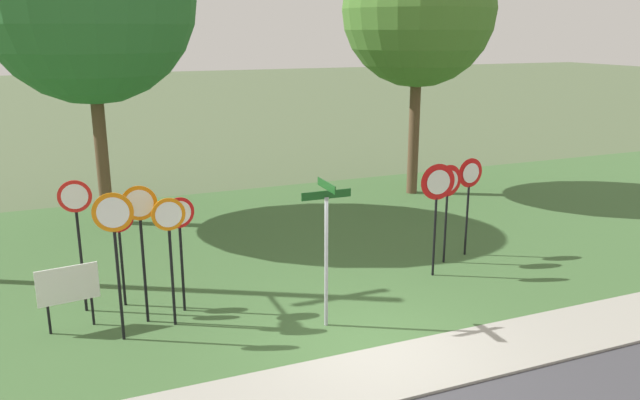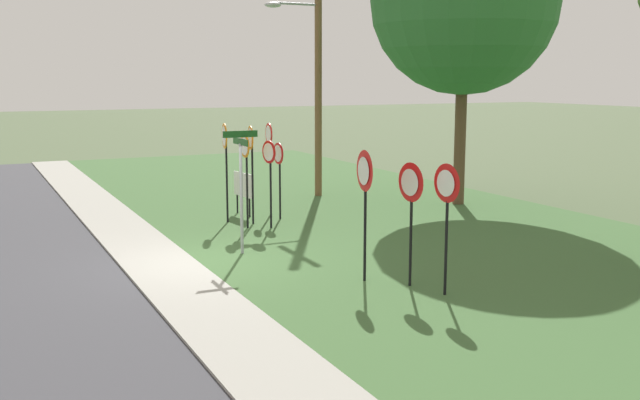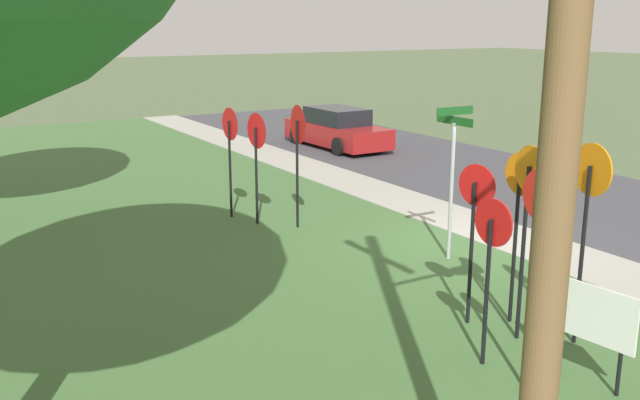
{
  "view_description": "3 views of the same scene",
  "coord_description": "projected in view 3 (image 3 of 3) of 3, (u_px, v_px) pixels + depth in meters",
  "views": [
    {
      "loc": [
        -4.68,
        -8.89,
        5.47
      ],
      "look_at": [
        0.54,
        3.81,
        1.75
      ],
      "focal_mm": 35.21,
      "sensor_mm": 36.0,
      "label": 1
    },
    {
      "loc": [
        15.19,
        -4.43,
        4.04
      ],
      "look_at": [
        0.03,
        2.93,
        1.22
      ],
      "focal_mm": 41.29,
      "sensor_mm": 36.0,
      "label": 2
    },
    {
      "loc": [
        -9.98,
        9.64,
        4.31
      ],
      "look_at": [
        0.66,
        3.3,
        1.2
      ],
      "focal_mm": 39.98,
      "sensor_mm": 36.0,
      "label": 3
    }
  ],
  "objects": [
    {
      "name": "grass_median",
      "position": [
        194.0,
        303.0,
        11.17
      ],
      "size": [
        44.0,
        12.0,
        0.04
      ],
      "primitive_type": "cube",
      "color": "#3D6033",
      "rests_on": "ground_plane"
    },
    {
      "name": "road_asphalt",
      "position": [
        633.0,
        212.0,
        16.54
      ],
      "size": [
        44.0,
        6.4,
        0.01
      ],
      "primitive_type": "cube",
      "color": "#3D3D42",
      "rests_on": "ground_plane"
    },
    {
      "name": "stop_sign_far_center",
      "position": [
        519.0,
        203.0,
        10.03
      ],
      "size": [
        0.61,
        0.09,
        2.51
      ],
      "rotation": [
        0.0,
        0.0,
        -0.0
      ],
      "color": "black",
      "rests_on": "grass_median"
    },
    {
      "name": "parked_sedan_distant",
      "position": [
        337.0,
        129.0,
        24.97
      ],
      "size": [
        4.53,
        1.97,
        1.39
      ],
      "rotation": [
        0.0,
        0.0,
        0.02
      ],
      "color": "maroon",
      "rests_on": "road_asphalt"
    },
    {
      "name": "stop_sign_near_right",
      "position": [
        538.0,
        235.0,
        8.07
      ],
      "size": [
        0.63,
        0.11,
        2.69
      ],
      "rotation": [
        0.0,
        0.0,
        -0.09
      ],
      "color": "black",
      "rests_on": "grass_median"
    },
    {
      "name": "notice_board",
      "position": [
        593.0,
        319.0,
        8.46
      ],
      "size": [
        1.09,
        0.17,
        1.25
      ],
      "rotation": [
        0.0,
        0.0,
        0.13
      ],
      "color": "black",
      "rests_on": "grass_median"
    },
    {
      "name": "stop_sign_far_left",
      "position": [
        588.0,
        201.0,
        9.29
      ],
      "size": [
        0.69,
        0.13,
        2.76
      ],
      "rotation": [
        0.0,
        0.0,
        -0.15
      ],
      "color": "black",
      "rests_on": "grass_median"
    },
    {
      "name": "stop_sign_near_left",
      "position": [
        475.0,
        212.0,
        10.02
      ],
      "size": [
        0.6,
        0.14,
        2.35
      ],
      "rotation": [
        0.0,
        0.0,
        0.19
      ],
      "color": "black",
      "rests_on": "grass_median"
    },
    {
      "name": "yield_sign_far_left",
      "position": [
        298.0,
        136.0,
        14.77
      ],
      "size": [
        0.81,
        0.13,
        2.61
      ],
      "rotation": [
        0.0,
        0.0,
        -0.11
      ],
      "color": "black",
      "rests_on": "grass_median"
    },
    {
      "name": "stop_sign_center_tall",
      "position": [
        528.0,
        203.0,
        9.44
      ],
      "size": [
        0.65,
        0.13,
        2.71
      ],
      "rotation": [
        0.0,
        0.0,
        -0.16
      ],
      "color": "black",
      "rests_on": "grass_median"
    },
    {
      "name": "yield_sign_near_right",
      "position": [
        230.0,
        136.0,
        15.6
      ],
      "size": [
        0.72,
        0.12,
        2.46
      ],
      "rotation": [
        0.0,
        0.0,
        0.08
      ],
      "color": "black",
      "rests_on": "grass_median"
    },
    {
      "name": "stop_sign_far_right",
      "position": [
        491.0,
        248.0,
        8.79
      ],
      "size": [
        0.61,
        0.1,
        2.18
      ],
      "rotation": [
        0.0,
        0.0,
        0.05
      ],
      "color": "black",
      "rests_on": "grass_median"
    },
    {
      "name": "street_name_post",
      "position": [
        452.0,
        170.0,
        12.81
      ],
      "size": [
        0.96,
        0.82,
        2.82
      ],
      "rotation": [
        0.0,
        0.0,
        -0.01
      ],
      "color": "#9EA0A8",
      "rests_on": "grass_median"
    },
    {
      "name": "ground_plane",
      "position": [
        479.0,
        245.0,
        14.16
      ],
      "size": [
        160.0,
        160.0,
        0.0
      ],
      "primitive_type": "plane",
      "color": "#4C5B3D"
    },
    {
      "name": "yield_sign_near_left",
      "position": [
        257.0,
        142.0,
        15.09
      ],
      "size": [
        0.76,
        0.12,
        2.41
      ],
      "rotation": [
        0.0,
        0.0,
        0.09
      ],
      "color": "black",
      "rests_on": "grass_median"
    },
    {
      "name": "sidewalk_strip",
      "position": [
        508.0,
        237.0,
        14.55
      ],
      "size": [
        44.0,
        1.6,
        0.06
      ],
      "primitive_type": "cube",
      "color": "#99968C",
      "rests_on": "ground_plane"
    }
  ]
}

